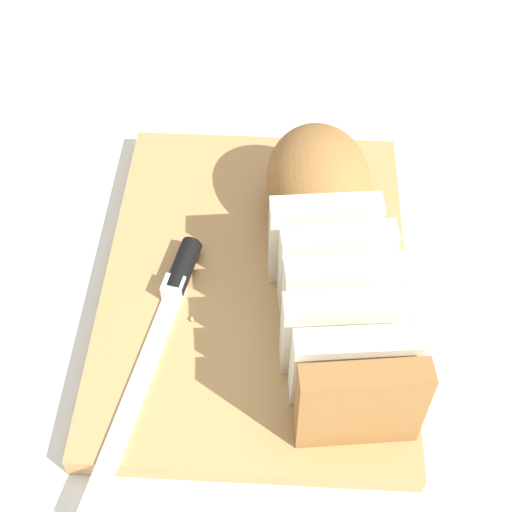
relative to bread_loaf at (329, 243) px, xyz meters
name	(u,v)px	position (x,y,z in m)	size (l,w,h in m)	color
ground_plane	(256,289)	(0.00, -0.07, -0.07)	(3.00, 3.00, 0.00)	silver
cutting_board	(256,282)	(0.00, -0.07, -0.06)	(0.40, 0.29, 0.02)	tan
bread_loaf	(329,243)	(0.00, 0.00, 0.00)	(0.33, 0.14, 0.10)	#996633
bread_knife	(170,300)	(0.04, -0.15, -0.04)	(0.28, 0.08, 0.02)	silver
crumb_near_knife	(192,319)	(0.06, -0.13, -0.05)	(0.00, 0.00, 0.00)	tan
crumb_near_loaf	(321,313)	(0.05, -0.01, -0.05)	(0.00, 0.00, 0.00)	tan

